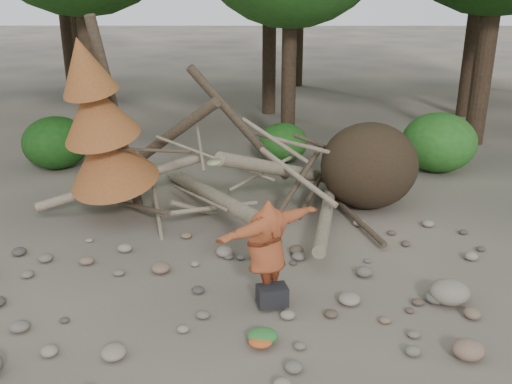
{
  "coord_description": "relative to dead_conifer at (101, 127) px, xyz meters",
  "views": [
    {
      "loc": [
        0.1,
        -7.97,
        4.93
      ],
      "look_at": [
        0.05,
        1.5,
        1.4
      ],
      "focal_mm": 40.0,
      "sensor_mm": 36.0,
      "label": 1
    }
  ],
  "objects": [
    {
      "name": "bush_right",
      "position": [
        8.12,
        3.63,
        -1.31
      ],
      "size": [
        2.0,
        2.0,
        1.6
      ],
      "primitive_type": "ellipsoid",
      "color": "#2B6E22",
      "rests_on": "ground"
    },
    {
      "name": "backpack",
      "position": [
        3.43,
        -3.42,
        -1.95
      ],
      "size": [
        0.54,
        0.42,
        0.32
      ],
      "primitive_type": "cube",
      "rotation": [
        0.0,
        0.0,
        0.23
      ],
      "color": "black",
      "rests_on": "ground"
    },
    {
      "name": "dead_conifer",
      "position": [
        0.0,
        0.0,
        0.0
      ],
      "size": [
        2.06,
        2.16,
        4.35
      ],
      "color": "#4C3F30",
      "rests_on": "ground"
    },
    {
      "name": "boulder_mid_right",
      "position": [
        6.31,
        -3.26,
        -1.92
      ],
      "size": [
        0.65,
        0.59,
        0.39
      ],
      "primitive_type": "ellipsoid",
      "color": "gray",
      "rests_on": "ground"
    },
    {
      "name": "boulder_front_right",
      "position": [
        6.12,
        -4.71,
        -1.98
      ],
      "size": [
        0.45,
        0.4,
        0.27
      ],
      "primitive_type": "ellipsoid",
      "color": "#846652",
      "rests_on": "ground"
    },
    {
      "name": "ground",
      "position": [
        3.12,
        -3.37,
        -2.11
      ],
      "size": [
        120.0,
        120.0,
        0.0
      ],
      "primitive_type": "plane",
      "color": "#514C44",
      "rests_on": "ground"
    },
    {
      "name": "deadfall_pile",
      "position": [
        5.13,
        0.87,
        -1.16
      ],
      "size": [
        8.55,
        5.24,
        3.3
      ],
      "color": "#332619",
      "rests_on": "ground"
    },
    {
      "name": "cloth_orange",
      "position": [
        3.25,
        -4.51,
        -2.05
      ],
      "size": [
        0.35,
        0.29,
        0.13
      ],
      "primitive_type": "ellipsoid",
      "color": "#B64E1F",
      "rests_on": "ground"
    },
    {
      "name": "cloth_green",
      "position": [
        3.28,
        -4.39,
        -2.03
      ],
      "size": [
        0.45,
        0.37,
        0.17
      ],
      "primitive_type": "ellipsoid",
      "color": "#2C6F2E",
      "rests_on": "ground"
    },
    {
      "name": "bush_mid",
      "position": [
        3.92,
        4.43,
        -1.55
      ],
      "size": [
        1.4,
        1.4,
        1.12
      ],
      "primitive_type": "ellipsoid",
      "color": "#225C1A",
      "rests_on": "ground"
    },
    {
      "name": "bush_left",
      "position": [
        -2.38,
        3.83,
        -1.39
      ],
      "size": [
        1.8,
        1.8,
        1.44
      ],
      "primitive_type": "ellipsoid",
      "color": "#194913",
      "rests_on": "ground"
    },
    {
      "name": "frisbee_thrower",
      "position": [
        3.34,
        -3.17,
        -1.19
      ],
      "size": [
        1.94,
        1.75,
        2.24
      ],
      "color": "brown",
      "rests_on": "ground"
    }
  ]
}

